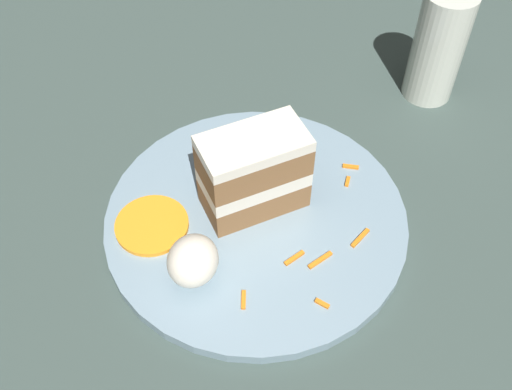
# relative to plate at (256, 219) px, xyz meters

# --- Properties ---
(ground_plane) EXTENTS (6.00, 6.00, 0.00)m
(ground_plane) POSITION_rel_plate_xyz_m (0.01, 0.03, -0.04)
(ground_plane) COLOR black
(ground_plane) RESTS_ON ground
(dining_table) EXTENTS (1.01, 1.14, 0.04)m
(dining_table) POSITION_rel_plate_xyz_m (0.01, 0.03, -0.02)
(dining_table) COLOR #384742
(dining_table) RESTS_ON ground
(plate) EXTENTS (0.31, 0.31, 0.01)m
(plate) POSITION_rel_plate_xyz_m (0.00, 0.00, 0.00)
(plate) COLOR gray
(plate) RESTS_ON dining_table
(cake_slice) EXTENTS (0.11, 0.11, 0.09)m
(cake_slice) POSITION_rel_plate_xyz_m (0.02, 0.01, 0.05)
(cake_slice) COLOR brown
(cake_slice) RESTS_ON plate
(cream_dollop) EXTENTS (0.05, 0.05, 0.05)m
(cream_dollop) POSITION_rel_plate_xyz_m (-0.09, 0.03, 0.03)
(cream_dollop) COLOR silver
(cream_dollop) RESTS_ON plate
(orange_garnish) EXTENTS (0.07, 0.07, 0.00)m
(orange_garnish) POSITION_rel_plate_xyz_m (-0.05, 0.09, 0.01)
(orange_garnish) COLOR orange
(orange_garnish) RESTS_ON plate
(carrot_shreds_scatter) EXTENTS (0.20, 0.18, 0.00)m
(carrot_shreds_scatter) POSITION_rel_plate_xyz_m (-0.01, -0.05, 0.01)
(carrot_shreds_scatter) COLOR orange
(carrot_shreds_scatter) RESTS_ON plate
(drinking_glass) EXTENTS (0.06, 0.06, 0.14)m
(drinking_glass) POSITION_rel_plate_xyz_m (0.26, -0.13, 0.05)
(drinking_glass) COLOR beige
(drinking_glass) RESTS_ON dining_table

